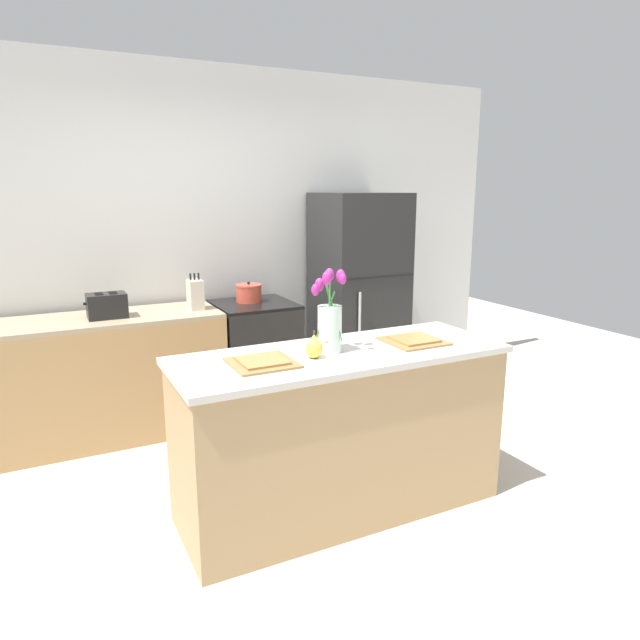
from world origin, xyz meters
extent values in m
plane|color=beige|center=(0.00, 0.00, 0.00)|extent=(10.00, 10.00, 0.00)
cube|color=silver|center=(0.00, 2.00, 1.35)|extent=(5.20, 0.08, 2.70)
cube|color=tan|center=(0.00, 0.00, 0.44)|extent=(1.76, 0.62, 0.88)
cube|color=beige|center=(0.00, 0.00, 0.90)|extent=(1.80, 0.66, 0.03)
cube|color=tan|center=(-1.06, 1.60, 0.43)|extent=(1.68, 0.60, 0.86)
cube|color=tan|center=(-1.06, 1.60, 0.87)|extent=(1.68, 0.60, 0.03)
cube|color=black|center=(0.10, 1.60, 0.43)|extent=(0.60, 0.60, 0.86)
cube|color=black|center=(0.10, 1.60, 0.87)|extent=(0.60, 0.60, 0.02)
cube|color=black|center=(0.10, 1.30, 0.40)|extent=(0.42, 0.01, 0.28)
cube|color=black|center=(1.05, 1.60, 0.86)|extent=(0.68, 0.64, 1.73)
cube|color=black|center=(1.05, 1.28, 1.07)|extent=(0.67, 0.01, 0.01)
cylinder|color=#B2B5B7|center=(0.86, 1.26, 0.59)|extent=(0.02, 0.02, 0.75)
cylinder|color=silver|center=(-0.06, 0.02, 1.04)|extent=(0.13, 0.13, 0.25)
cylinder|color=#3D8438|center=(-0.04, 0.03, 1.14)|extent=(0.10, 0.02, 0.31)
ellipsoid|color=#B22889|center=(0.01, 0.03, 1.32)|extent=(0.05, 0.05, 0.07)
cylinder|color=#3D8438|center=(-0.05, 0.04, 1.14)|extent=(0.03, 0.06, 0.32)
ellipsoid|color=#B22889|center=(-0.04, 0.06, 1.32)|extent=(0.05, 0.05, 0.07)
cylinder|color=#3D8438|center=(-0.07, 0.04, 1.12)|extent=(0.05, 0.09, 0.26)
ellipsoid|color=#B22889|center=(-0.09, 0.08, 1.27)|extent=(0.05, 0.05, 0.07)
cylinder|color=#3D8438|center=(-0.09, 0.02, 1.11)|extent=(0.12, 0.01, 0.25)
ellipsoid|color=#B22889|center=(-0.14, 0.02, 1.26)|extent=(0.04, 0.04, 0.06)
cylinder|color=#3D8438|center=(-0.08, 0.00, 1.14)|extent=(0.05, 0.06, 0.32)
ellipsoid|color=#B22889|center=(-0.10, -0.02, 1.32)|extent=(0.05, 0.05, 0.07)
cylinder|color=#3D8438|center=(-0.04, 0.00, 1.14)|extent=(0.05, 0.10, 0.31)
ellipsoid|color=#B22889|center=(-0.02, -0.05, 1.31)|extent=(0.04, 0.04, 0.06)
ellipsoid|color=#E5CC4C|center=(-0.18, -0.04, 0.97)|extent=(0.09, 0.09, 0.10)
cone|color=#E5CC4C|center=(-0.18, -0.04, 1.03)|extent=(0.05, 0.05, 0.04)
cylinder|color=brown|center=(-0.18, -0.04, 1.05)|extent=(0.01, 0.01, 0.02)
cube|color=olive|center=(-0.45, -0.02, 0.92)|extent=(0.31, 0.31, 0.01)
cube|color=#A37A42|center=(-0.45, -0.02, 0.94)|extent=(0.23, 0.23, 0.01)
cube|color=olive|center=(0.45, -0.02, 0.92)|extent=(0.31, 0.31, 0.01)
cube|color=#A37A42|center=(0.45, -0.02, 0.94)|extent=(0.23, 0.23, 0.01)
cube|color=black|center=(-0.99, 1.56, 0.97)|extent=(0.26, 0.18, 0.17)
cube|color=black|center=(-1.04, 1.56, 1.06)|extent=(0.05, 0.11, 0.01)
cube|color=black|center=(-0.94, 1.56, 1.06)|extent=(0.05, 0.11, 0.01)
cube|color=black|center=(-1.13, 1.56, 1.00)|extent=(0.02, 0.02, 0.02)
cylinder|color=#CC4C38|center=(0.08, 1.66, 0.95)|extent=(0.20, 0.20, 0.12)
cylinder|color=#CC4C38|center=(0.08, 1.66, 1.02)|extent=(0.21, 0.21, 0.01)
sphere|color=black|center=(0.08, 1.66, 1.04)|extent=(0.02, 0.02, 0.02)
cube|color=beige|center=(-0.37, 1.56, 1.00)|extent=(0.10, 0.14, 0.22)
cylinder|color=black|center=(-0.40, 1.56, 1.13)|extent=(0.01, 0.01, 0.05)
cylinder|color=black|center=(-0.37, 1.56, 1.13)|extent=(0.01, 0.01, 0.05)
cylinder|color=black|center=(-0.34, 1.56, 1.13)|extent=(0.01, 0.01, 0.05)
camera|label=1|loc=(-1.41, -2.55, 1.76)|focal=32.00mm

